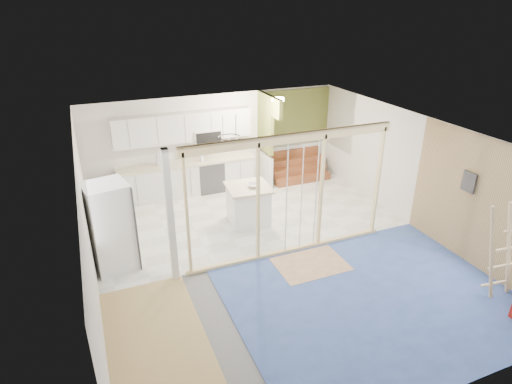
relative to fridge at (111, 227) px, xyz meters
name	(u,v)px	position (x,y,z in m)	size (l,w,h in m)	color
room	(277,199)	(3.10, -0.84, 0.41)	(7.01, 8.01, 2.61)	slate
floor_overlays	(278,252)	(3.17, -0.78, -0.88)	(7.00, 8.00, 0.03)	white
stud_frame	(264,186)	(2.83, -0.84, 0.71)	(4.66, 0.14, 2.60)	#E8D98E
base_cabinets	(164,187)	(1.49, 2.52, -0.43)	(4.45, 2.24, 0.93)	silver
upper_cabinets	(186,128)	(2.26, 2.98, 0.93)	(3.60, 0.41, 0.85)	silver
green_partition	(287,148)	(5.15, 2.82, 0.05)	(2.25, 1.51, 2.60)	olive
pot_rack	(229,140)	(2.79, 1.05, 1.10)	(0.52, 0.52, 0.72)	black
sheathing_panel	(493,211)	(6.58, -2.84, 0.41)	(0.02, 4.00, 2.60)	tan
electrical_panel	(469,182)	(6.53, -2.24, 0.76)	(0.04, 0.30, 0.40)	#3B3C41
ceiling_light	(278,99)	(4.50, 2.16, 1.65)	(0.32, 0.32, 0.08)	#FFEABF
fridge	(111,227)	(0.00, 0.00, 0.00)	(0.91, 0.88, 1.79)	white
island	(248,205)	(3.09, 0.69, -0.42)	(1.05, 1.05, 0.95)	white
bowl	(254,185)	(3.21, 0.63, 0.09)	(0.28, 0.28, 0.07)	silver
soap_bottle_a	(158,159)	(1.46, 2.94, 0.20)	(0.13, 0.13, 0.33)	#B0B3C4
soap_bottle_b	(202,158)	(2.58, 2.75, 0.14)	(0.09, 0.10, 0.21)	white
ladder	(502,251)	(6.13, -3.51, 0.04)	(0.97, 0.18, 1.83)	#D5B582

